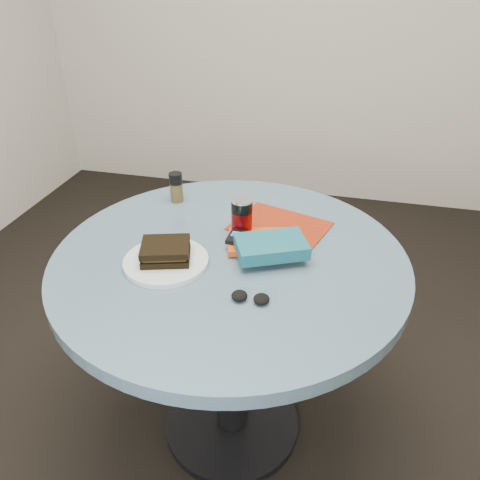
% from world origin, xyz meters
% --- Properties ---
extents(ground, '(4.00, 4.00, 0.00)m').
position_xyz_m(ground, '(0.00, 0.00, 0.00)').
color(ground, black).
rests_on(ground, ground).
extents(table, '(1.00, 1.00, 0.75)m').
position_xyz_m(table, '(0.00, 0.00, 0.59)').
color(table, black).
rests_on(table, ground).
extents(plate, '(0.27, 0.27, 0.01)m').
position_xyz_m(plate, '(-0.16, -0.09, 0.76)').
color(plate, silver).
rests_on(plate, table).
extents(sandwich, '(0.15, 0.14, 0.05)m').
position_xyz_m(sandwich, '(-0.16, -0.08, 0.79)').
color(sandwich, black).
rests_on(sandwich, plate).
extents(soda_can, '(0.07, 0.07, 0.12)m').
position_xyz_m(soda_can, '(0.01, 0.11, 0.81)').
color(soda_can, '#580404').
rests_on(soda_can, table).
extents(pepper_grinder, '(0.06, 0.06, 0.10)m').
position_xyz_m(pepper_grinder, '(-0.26, 0.28, 0.80)').
color(pepper_grinder, '#4D4021').
rests_on(pepper_grinder, table).
extents(magazine, '(0.33, 0.28, 0.00)m').
position_xyz_m(magazine, '(0.11, 0.18, 0.75)').
color(magazine, maroon).
rests_on(magazine, table).
extents(red_book, '(0.23, 0.18, 0.02)m').
position_xyz_m(red_book, '(0.09, 0.07, 0.76)').
color(red_book, '#C03C0F').
rests_on(red_book, magazine).
extents(novel, '(0.22, 0.19, 0.04)m').
position_xyz_m(novel, '(0.12, 0.00, 0.79)').
color(novel, '#145060').
rests_on(novel, red_book).
extents(mp3_player, '(0.05, 0.08, 0.01)m').
position_xyz_m(mp3_player, '(0.01, 0.05, 0.78)').
color(mp3_player, black).
rests_on(mp3_player, red_book).
extents(headphones, '(0.10, 0.04, 0.02)m').
position_xyz_m(headphones, '(0.10, -0.19, 0.76)').
color(headphones, black).
rests_on(headphones, table).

